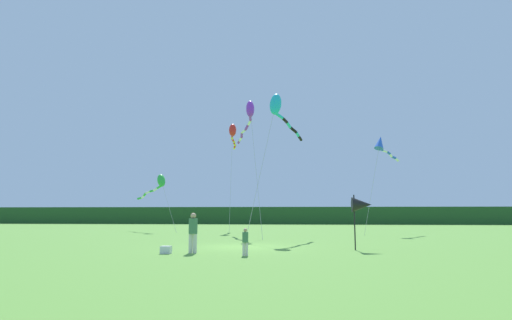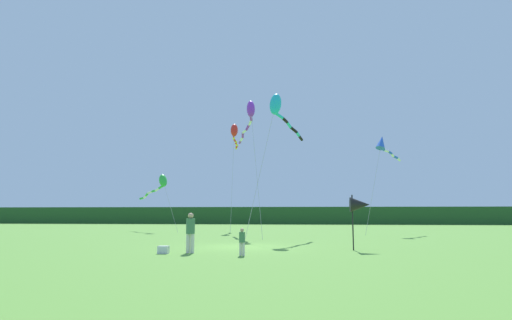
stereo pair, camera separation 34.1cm
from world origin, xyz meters
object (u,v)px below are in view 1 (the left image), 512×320
(person_child, at_px, (245,240))
(kite_blue, at_px, (381,145))
(cooler_box, at_px, (166,250))
(person_adult, at_px, (193,231))
(kite_purple, at_px, (249,115))
(banner_flag_pole, at_px, (362,205))
(kite_red, at_px, (233,132))
(kite_green, at_px, (158,184))
(kite_cyan, at_px, (278,109))

(person_child, xyz_separation_m, kite_blue, (9.28, 18.48, 6.82))
(person_child, height_order, cooler_box, person_child)
(person_adult, height_order, kite_purple, kite_purple)
(person_adult, relative_size, kite_blue, 0.21)
(banner_flag_pole, bearing_deg, kite_red, 114.46)
(kite_red, distance_m, kite_blue, 14.39)
(person_child, relative_size, kite_red, 0.10)
(person_adult, xyz_separation_m, kite_blue, (11.64, 17.62, 6.48))
(kite_green, relative_size, kite_purple, 0.54)
(kite_cyan, bearing_deg, kite_red, 111.61)
(person_adult, bearing_deg, banner_flag_pole, 15.84)
(kite_cyan, relative_size, kite_purple, 0.93)
(kite_red, relative_size, kite_purple, 1.01)
(kite_green, height_order, kite_blue, kite_blue)
(cooler_box, distance_m, kite_blue, 23.17)
(kite_red, height_order, kite_purple, kite_red)
(kite_blue, bearing_deg, banner_flag_pole, -105.12)
(kite_green, bearing_deg, kite_cyan, -41.56)
(person_child, height_order, banner_flag_pole, banner_flag_pole)
(kite_blue, bearing_deg, person_child, -116.66)
(kite_cyan, height_order, kite_red, kite_red)
(cooler_box, distance_m, kite_purple, 17.27)
(kite_red, xyz_separation_m, kite_blue, (13.40, -4.74, -2.26))
(person_child, relative_size, cooler_box, 2.55)
(person_child, relative_size, kite_purple, 0.10)
(person_child, xyz_separation_m, kite_purple, (-1.58, 14.98, 8.81))
(banner_flag_pole, bearing_deg, kite_green, 131.60)
(person_child, bearing_deg, person_adult, 160.00)
(person_child, distance_m, kite_cyan, 13.25)
(kite_red, xyz_separation_m, kite_purple, (2.53, -8.24, -0.27))
(kite_green, distance_m, kite_blue, 20.40)
(kite_green, distance_m, kite_red, 8.80)
(person_adult, xyz_separation_m, kite_cyan, (3.30, 9.60, 7.74))
(person_child, height_order, kite_red, kite_red)
(kite_red, bearing_deg, cooler_box, -88.25)
(kite_purple, bearing_deg, banner_flag_pole, -60.93)
(person_adult, relative_size, kite_green, 0.30)
(person_child, bearing_deg, kite_green, 117.34)
(banner_flag_pole, height_order, kite_red, kite_red)
(person_child, relative_size, kite_cyan, 0.11)
(kite_cyan, xyz_separation_m, kite_green, (-11.71, 10.38, -4.25))
(person_child, bearing_deg, kite_red, 100.06)
(cooler_box, xyz_separation_m, kite_red, (-0.69, 22.70, 9.53))
(person_adult, bearing_deg, kite_cyan, 71.01)
(kite_purple, bearing_deg, person_adult, -93.16)
(person_adult, xyz_separation_m, banner_flag_pole, (7.45, 2.11, 1.12))
(banner_flag_pole, height_order, kite_cyan, kite_cyan)
(person_child, height_order, kite_green, kite_green)
(banner_flag_pole, distance_m, kite_red, 23.51)
(person_adult, distance_m, banner_flag_pole, 7.83)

